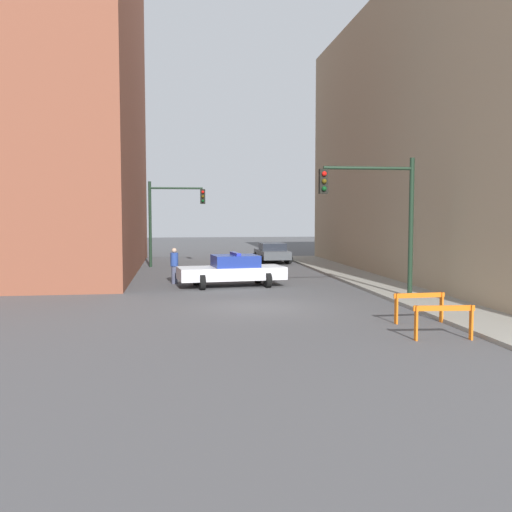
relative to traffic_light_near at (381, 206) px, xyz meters
The scene contains 11 objects.
ground_plane 5.98m from the traffic_light_near, 168.70° to the right, with size 120.00×120.00×0.00m, color #4C4C4F.
sidewalk_right 3.89m from the traffic_light_near, 32.72° to the right, with size 2.40×44.00×0.12m.
building_corner_left 22.30m from the traffic_light_near, 142.03° to the left, with size 14.00×20.00×20.80m.
building_right 11.78m from the traffic_light_near, 39.13° to the left, with size 12.00×28.00×14.49m.
traffic_light_near is the anchor object (origin of this frame).
traffic_light_far 16.86m from the traffic_light_near, 118.44° to the left, with size 3.44×0.35×5.20m.
police_car 7.57m from the traffic_light_near, 136.53° to the left, with size 4.89×2.72×1.52m.
parked_car_near 17.30m from the traffic_light_near, 94.15° to the left, with size 2.31×4.32×1.31m.
pedestrian_crossing 10.22m from the traffic_light_near, 141.04° to the left, with size 0.41×0.41×1.66m.
barrier_front 7.42m from the traffic_light_near, 96.80° to the right, with size 1.60×0.29×0.90m.
barrier_mid 5.38m from the traffic_light_near, 95.87° to the right, with size 1.60×0.22×0.90m.
Camera 1 is at (-2.85, -19.44, 3.23)m, focal length 40.00 mm.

